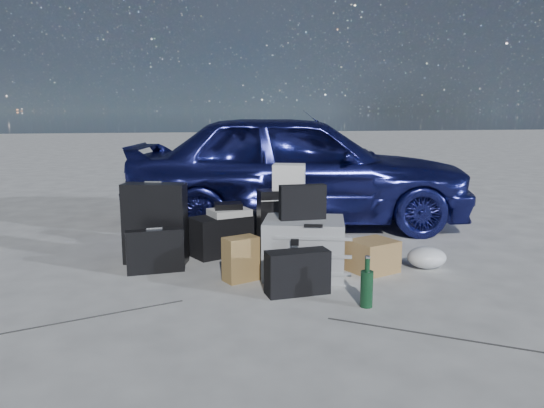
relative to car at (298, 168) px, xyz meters
The scene contains 16 objects.
ground 2.33m from the car, 110.18° to the right, with size 60.00×60.00×0.00m, color beige.
car is the anchor object (origin of this frame).
pelican_case 2.01m from the car, 103.02° to the right, with size 0.63×0.52×0.46m, color gray.
laptop_bag 1.96m from the car, 103.42° to the right, with size 0.37×0.09×0.28m, color black.
briefcase 2.33m from the car, 135.21° to the right, with size 0.46×0.10×0.36m, color black.
suitcase_left 2.11m from the car, 140.82° to the right, with size 0.54×0.19×0.70m, color black.
suitcase_right 1.60m from the car, 107.46° to the right, with size 0.53×0.19×0.64m, color black.
white_carton 1.55m from the car, 107.43° to the right, with size 0.27×0.22×0.22m, color silver.
duffel_bag 1.54m from the car, 130.34° to the right, with size 0.72×0.31×0.36m, color black.
flat_box_white 1.50m from the car, 129.76° to the right, with size 0.35×0.26×0.06m, color silver.
flat_box_black 1.49m from the car, 130.36° to the right, with size 0.25×0.18×0.05m, color black.
kraft_bag 2.23m from the car, 116.15° to the right, with size 0.26×0.16×0.35m, color olive.
cardboard_box 2.02m from the car, 85.89° to the right, with size 0.35×0.31×0.26m, color olive.
plastic_bag 2.12m from the car, 72.12° to the right, with size 0.33×0.28×0.18m, color silver.
messenger_bag 2.47m from the car, 104.47° to the right, with size 0.46×0.17×0.32m, color black.
green_bottle 2.74m from the car, 94.48° to the right, with size 0.09×0.09×0.34m, color #0F321A.
Camera 1 is at (-0.76, -3.81, 1.31)m, focal length 35.00 mm.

